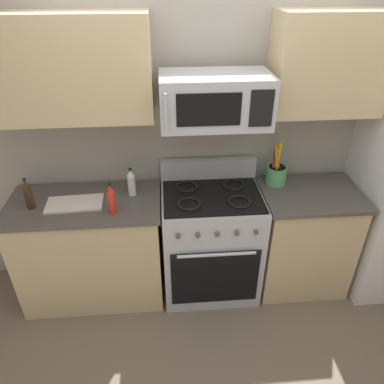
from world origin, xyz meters
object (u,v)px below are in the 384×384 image
object	(u,v)px
range_oven	(211,241)
bottle_vinegar	(131,183)
utensil_crock	(276,174)
microwave	(215,99)
bottle_soy	(28,195)
cutting_board	(75,203)
bottle_hot_sauce	(112,200)

from	to	relation	value
range_oven	bottle_vinegar	world-z (taller)	bottle_vinegar
utensil_crock	range_oven	bearing A→B (deg)	-163.32
microwave	bottle_soy	distance (m)	1.45
range_oven	utensil_crock	distance (m)	0.76
microwave	utensil_crock	distance (m)	0.84
range_oven	microwave	xyz separation A→B (m)	(-0.00, 0.03, 1.17)
cutting_board	bottle_hot_sauce	xyz separation A→B (m)	(0.29, -0.14, 0.10)
cutting_board	bottle_vinegar	distance (m)	0.43
utensil_crock	bottle_soy	size ratio (longest dim) A/B	1.43
range_oven	cutting_board	size ratio (longest dim) A/B	2.73
utensil_crock	bottle_vinegar	world-z (taller)	utensil_crock
utensil_crock	bottle_hot_sauce	size ratio (longest dim) A/B	1.41
utensil_crock	cutting_board	world-z (taller)	utensil_crock
bottle_hot_sauce	microwave	bearing A→B (deg)	14.70
microwave	bottle_hot_sauce	bearing A→B (deg)	-165.30
microwave	cutting_board	world-z (taller)	microwave
utensil_crock	bottle_hot_sauce	distance (m)	1.28
range_oven	microwave	bearing A→B (deg)	90.07
bottle_hot_sauce	bottle_vinegar	bearing A→B (deg)	63.83
range_oven	cutting_board	xyz separation A→B (m)	(-1.01, -0.03, 0.44)
bottle_vinegar	bottle_hot_sauce	bearing A→B (deg)	-116.17
bottle_vinegar	bottle_hot_sauce	world-z (taller)	bottle_hot_sauce
cutting_board	bottle_soy	xyz separation A→B (m)	(-0.30, -0.02, 0.10)
bottle_hot_sauce	cutting_board	bearing A→B (deg)	155.00
microwave	range_oven	bearing A→B (deg)	-89.93
utensil_crock	bottle_soy	xyz separation A→B (m)	(-1.83, -0.20, 0.02)
utensil_crock	cutting_board	xyz separation A→B (m)	(-1.53, -0.18, -0.08)
bottle_soy	bottle_vinegar	bearing A→B (deg)	10.11
range_oven	bottle_hot_sauce	xyz separation A→B (m)	(-0.72, -0.16, 0.55)
bottle_soy	bottle_hot_sauce	distance (m)	0.60
bottle_vinegar	utensil_crock	bearing A→B (deg)	4.00
bottle_vinegar	cutting_board	bearing A→B (deg)	-165.52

